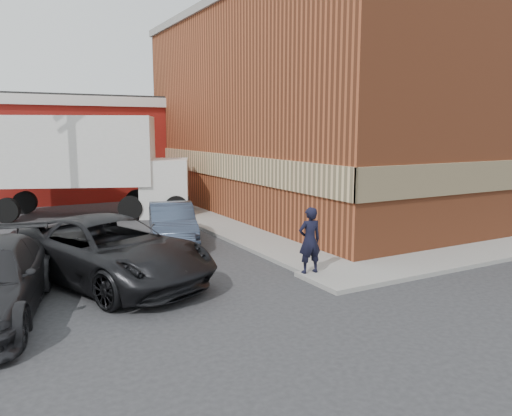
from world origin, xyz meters
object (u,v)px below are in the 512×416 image
sedan (172,223)px  suv_a (109,250)px  brick_building (349,112)px  warehouse (12,148)px  box_truck (93,159)px  man (310,240)px

sedan → suv_a: size_ratio=0.69×
brick_building → warehouse: brick_building is taller
suv_a → brick_building: bearing=5.4°
box_truck → suv_a: bearing=-77.4°
warehouse → suv_a: bearing=-86.5°
brick_building → man: size_ratio=10.51×
man → suv_a: (-4.67, 2.07, -0.16)m
warehouse → box_truck: 8.52m
suv_a → warehouse: bearing=70.7°
man → box_truck: 12.66m
brick_building → suv_a: bearing=-151.8°
suv_a → box_truck: (1.67, 10.14, 1.70)m
man → sedan: bearing=-66.0°
brick_building → man: 13.22m
sedan → suv_a: suv_a is taller
man → warehouse: bearing=-68.0°
man → sedan: 5.83m
warehouse → sedan: warehouse is taller
brick_building → box_truck: brick_building is taller
warehouse → sedan: size_ratio=3.98×
sedan → box_truck: size_ratio=0.44×
brick_building → sedan: bearing=-160.5°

